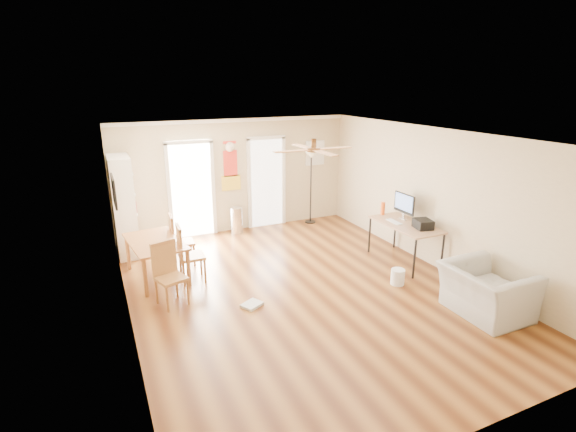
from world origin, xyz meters
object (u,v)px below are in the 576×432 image
bookshelf (124,207)px  trash_can (236,220)px  computer_desk (404,243)px  wastebasket_a (398,277)px  dining_chair_right_a (182,240)px  printer (423,224)px  torchiere_lamp (311,188)px  dining_table (157,259)px  armchair (486,291)px  dining_chair_near (171,275)px  dining_chair_right_b (192,253)px

bookshelf → trash_can: (2.42, 0.29, -0.70)m
bookshelf → computer_desk: 5.58m
bookshelf → wastebasket_a: (4.14, -3.43, -0.87)m
dining_chair_right_a → trash_can: size_ratio=1.61×
dining_chair_right_a → printer: bearing=-113.8°
torchiere_lamp → printer: size_ratio=5.40×
trash_can → computer_desk: bearing=-50.4°
printer → dining_table: bearing=173.2°
printer → wastebasket_a: bearing=-141.2°
wastebasket_a → armchair: (0.54, -1.36, 0.24)m
dining_table → dining_chair_near: bearing=-86.8°
bookshelf → wastebasket_a: bearing=-28.6°
trash_can → armchair: (2.26, -5.08, 0.07)m
trash_can → wastebasket_a: trash_can is taller
torchiere_lamp → printer: torchiere_lamp is taller
dining_chair_near → torchiere_lamp: (3.91, 2.79, 0.40)m
dining_chair_right_b → computer_desk: (3.94, -0.88, -0.13)m
dining_chair_right_a → dining_chair_right_b: dining_chair_right_b is taller
wastebasket_a → printer: bearing=26.3°
dining_table → computer_desk: 4.66m
trash_can → torchiere_lamp: torchiere_lamp is taller
dining_chair_right_b → printer: dining_chair_right_b is taller
trash_can → dining_chair_right_b: bearing=-125.7°
dining_table → dining_chair_near: 1.12m
dining_chair_right_a → computer_desk: bearing=-110.3°
dining_chair_near → torchiere_lamp: torchiere_lamp is taller
dining_chair_near → wastebasket_a: 3.82m
dining_chair_right_a → wastebasket_a: bearing=-124.5°
dining_table → armchair: (4.30, -3.39, 0.03)m
bookshelf → armchair: size_ratio=1.73×
trash_can → torchiere_lamp: bearing=-0.4°
dining_chair_right_b → armchair: bearing=-126.0°
torchiere_lamp → wastebasket_a: torchiere_lamp is taller
computer_desk → trash_can: bearing=129.6°
dining_chair_right_a → torchiere_lamp: bearing=-66.9°
computer_desk → wastebasket_a: bearing=-133.8°
dining_chair_right_b → computer_desk: 4.04m
dining_chair_right_a → printer: (4.05, -2.02, 0.37)m
dining_chair_right_a → dining_table: bearing=129.6°
printer → bookshelf: bearing=161.3°
bookshelf → computer_desk: bookshelf is taller
bookshelf → dining_chair_right_b: 2.08m
dining_chair_right_b → wastebasket_a: bearing=-114.4°
bookshelf → dining_chair_right_a: (0.93, -0.99, -0.51)m
printer → dining_chair_near: bearing=-173.8°
bookshelf → dining_chair_right_a: 1.45m
armchair → torchiere_lamp: bearing=4.8°
torchiere_lamp → wastebasket_a: 3.79m
torchiere_lamp → printer: bearing=-79.1°
dining_chair_near → bookshelf: bearing=82.0°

